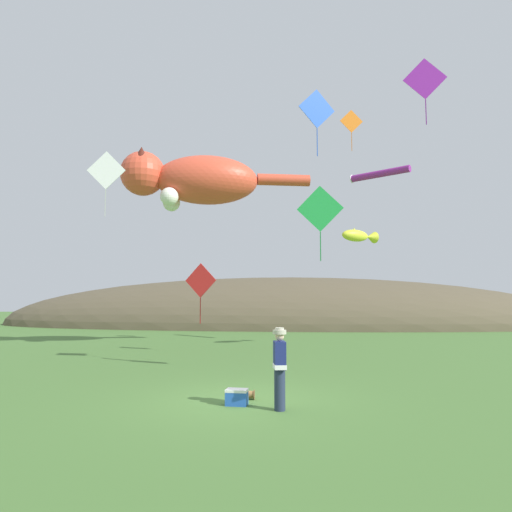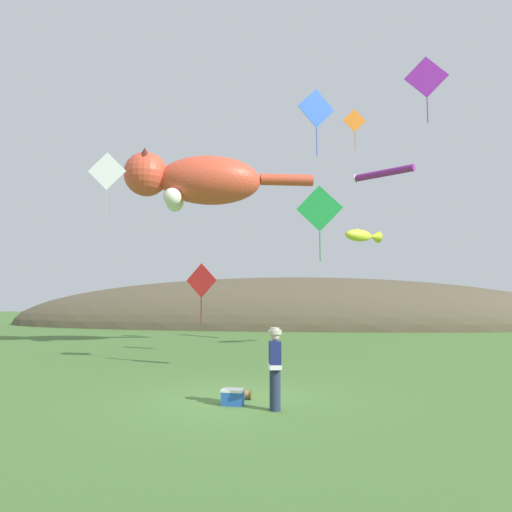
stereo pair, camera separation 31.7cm
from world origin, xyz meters
The scene contains 14 objects.
ground_plane centered at (0.00, 0.00, 0.00)m, with size 120.00×120.00×0.00m, color #477033.
distant_hill_ridge centered at (0.00, 28.31, 0.00)m, with size 49.62×14.31×8.19m.
festival_attendant centered at (0.96, -0.78, 0.95)m, with size 0.33×0.46×1.77m.
kite_spool centered at (0.23, 0.21, 0.12)m, with size 0.17×0.23×0.23m.
picnic_cooler centered at (-0.04, -0.39, 0.18)m, with size 0.51×0.36×0.36m.
kite_giant_cat centered at (-3.63, 10.33, 8.07)m, with size 9.06×3.52×2.78m.
kite_fish_windsock centered at (4.29, 11.10, 5.36)m, with size 2.04×1.79×0.66m.
kite_tube_streamer centered at (5.52, 12.25, 8.66)m, with size 2.82×2.10×0.44m.
kite_diamond_orange centered at (4.00, 10.69, 10.84)m, with size 1.11×0.25×2.03m.
kite_diamond_violet centered at (5.81, 4.75, 9.97)m, with size 1.47×0.15×2.38m.
kite_diamond_red centered at (-2.04, 4.90, 3.01)m, with size 1.17×0.36×2.12m.
kite_diamond_blue centered at (2.01, 3.14, 8.35)m, with size 1.16×0.55×2.17m.
kite_diamond_green centered at (2.07, 3.08, 5.14)m, with size 1.43×0.17×2.34m.
kite_diamond_white centered at (-4.87, 3.23, 6.57)m, with size 1.27×0.15×2.17m.
Camera 2 is at (1.69, -10.86, 2.46)m, focal length 32.00 mm.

